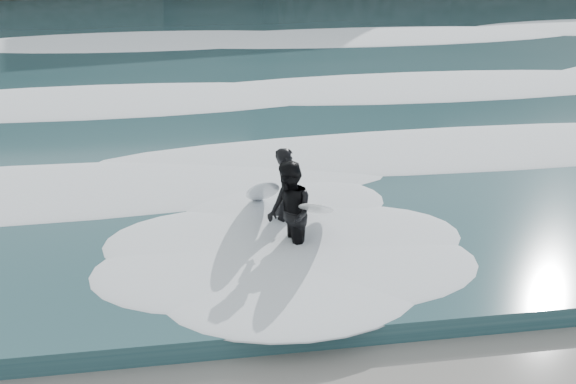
% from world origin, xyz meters
% --- Properties ---
extents(sea, '(90.00, 52.00, 0.30)m').
position_xyz_m(sea, '(0.00, 29.00, 0.15)').
color(sea, '#274B50').
rests_on(sea, ground).
extents(foam_near, '(60.00, 3.20, 0.20)m').
position_xyz_m(foam_near, '(0.00, 9.00, 0.40)').
color(foam_near, white).
rests_on(foam_near, sea).
extents(foam_mid, '(60.00, 4.00, 0.24)m').
position_xyz_m(foam_mid, '(0.00, 16.00, 0.42)').
color(foam_mid, white).
rests_on(foam_mid, sea).
extents(foam_far, '(60.00, 4.80, 0.30)m').
position_xyz_m(foam_far, '(0.00, 25.00, 0.45)').
color(foam_far, white).
rests_on(foam_far, sea).
extents(surfer_left, '(0.95, 1.80, 1.57)m').
position_xyz_m(surfer_left, '(-1.05, 6.44, 0.79)').
color(surfer_left, black).
rests_on(surfer_left, ground).
extents(surfer_right, '(1.31, 1.88, 1.65)m').
position_xyz_m(surfer_right, '(-1.01, 5.46, 0.83)').
color(surfer_right, black).
rests_on(surfer_right, ground).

